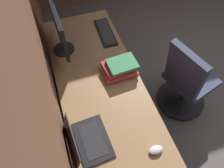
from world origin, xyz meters
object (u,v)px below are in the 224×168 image
at_px(mouse_main, 156,150).
at_px(book_stack_near, 120,67).
at_px(drawer_pedestal, 94,90).
at_px(laptop_leftmost, 84,141).
at_px(office_chair, 186,82).
at_px(monitor_primary, 59,28).
at_px(keyboard_main, 106,32).

distance_m(mouse_main, book_stack_near, 0.76).
relative_size(drawer_pedestal, mouse_main, 6.68).
xyz_separation_m(laptop_leftmost, office_chair, (0.38, -1.14, -0.33)).
relative_size(monitor_primary, keyboard_main, 1.30).
bearing_deg(drawer_pedestal, keyboard_main, -34.64).
height_order(drawer_pedestal, laptop_leftmost, laptop_leftmost).
distance_m(keyboard_main, mouse_main, 1.28).
height_order(laptop_leftmost, book_stack_near, laptop_leftmost).
bearing_deg(keyboard_main, book_stack_near, 176.63).
height_order(laptop_leftmost, mouse_main, laptop_leftmost).
xyz_separation_m(drawer_pedestal, book_stack_near, (-0.13, -0.24, 0.44)).
bearing_deg(mouse_main, drawer_pedestal, 14.70).
xyz_separation_m(monitor_primary, keyboard_main, (0.10, -0.45, -0.26)).
bearing_deg(book_stack_near, monitor_primary, 45.00).
height_order(monitor_primary, office_chair, monitor_primary).
bearing_deg(monitor_primary, keyboard_main, -78.08).
bearing_deg(drawer_pedestal, monitor_primary, 31.83).
bearing_deg(mouse_main, office_chair, -49.03).
distance_m(monitor_primary, laptop_leftmost, 0.99).
xyz_separation_m(laptop_leftmost, book_stack_near, (0.54, -0.47, 0.00)).
height_order(keyboard_main, book_stack_near, book_stack_near).
bearing_deg(laptop_leftmost, book_stack_near, -40.74).
xyz_separation_m(monitor_primary, mouse_main, (-1.18, -0.41, -0.25)).
bearing_deg(office_chair, book_stack_near, 76.40).
xyz_separation_m(keyboard_main, office_chair, (-0.68, -0.65, -0.28)).
distance_m(monitor_primary, book_stack_near, 0.63).
relative_size(mouse_main, book_stack_near, 0.35).
relative_size(laptop_leftmost, mouse_main, 3.47).
relative_size(drawer_pedestal, monitor_primary, 1.27).
xyz_separation_m(monitor_primary, office_chair, (-0.59, -1.10, -0.54)).
bearing_deg(laptop_leftmost, mouse_main, -115.14).
height_order(laptop_leftmost, keyboard_main, laptop_leftmost).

